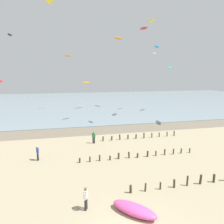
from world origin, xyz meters
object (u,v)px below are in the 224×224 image
Objects in this scene: person_mid_beach at (38,152)px; kite_aloft_5 at (151,21)px; person_nearest_camera at (86,198)px; kite_aloft_13 at (170,68)px; kite_aloft_2 at (157,47)px; kite_aloft_4 at (50,1)px; kite_aloft_12 at (10,35)px; kite_aloft_9 at (86,83)px; person_left_flank at (94,137)px; kite_aloft_8 at (154,53)px; grounded_kite at (134,209)px; kite_aloft_0 at (118,38)px; kite_aloft_10 at (144,28)px; kite_aloft_3 at (68,56)px.

person_mid_beach is 29.03m from kite_aloft_5.
kite_aloft_13 is (25.24, 36.07, 10.15)m from person_nearest_camera.
person_nearest_camera is at bearing 176.43° from kite_aloft_2.
kite_aloft_4 is at bearing 97.89° from person_nearest_camera.
kite_aloft_12 is at bearing 104.74° from person_mid_beach.
kite_aloft_4 reaches higher than kite_aloft_9.
kite_aloft_4 is (-5.21, 3.96, 18.54)m from person_left_flank.
kite_aloft_8 is 0.71× the size of kite_aloft_12.
person_left_flank is 15.80m from grounded_kite.
person_left_flank is 32.82m from kite_aloft_13.
kite_aloft_5 is at bearing -126.07° from kite_aloft_0.
kite_aloft_10 reaches higher than kite_aloft_5.
kite_aloft_3 is at bearing 127.81° from kite_aloft_0.
kite_aloft_8 is (18.70, 39.65, 14.36)m from grounded_kite.
kite_aloft_13 is at bearing -64.30° from kite_aloft_0.
person_left_flank is 0.51× the size of grounded_kite.
person_left_flank is at bearing 162.62° from kite_aloft_2.
kite_aloft_10 is at bearing -93.66° from kite_aloft_12.
grounded_kite is 1.20× the size of kite_aloft_4.
kite_aloft_12 is (-16.36, 44.74, 18.42)m from grounded_kite.
person_mid_beach is 37.06m from kite_aloft_3.
kite_aloft_9 is at bearing -43.67° from grounded_kite.
kite_aloft_2 is 8.56m from kite_aloft_8.
kite_aloft_3 is 22.25m from kite_aloft_8.
kite_aloft_3 is at bearing 68.80° from kite_aloft_10.
kite_aloft_2 is at bearing -41.31° from kite_aloft_5.
kite_aloft_9 is 0.66× the size of kite_aloft_10.
kite_aloft_8 is at bearing -101.19° from kite_aloft_12.
grounded_kite is 1.69× the size of kite_aloft_3.
kite_aloft_10 is at bearing -28.59° from kite_aloft_0.
kite_aloft_4 reaches higher than kite_aloft_13.
person_nearest_camera is 10.94m from person_mid_beach.
kite_aloft_13 is at bearing -164.51° from kite_aloft_10.
kite_aloft_0 is 1.01× the size of kite_aloft_2.
kite_aloft_12 is at bearing 96.11° from kite_aloft_2.
kite_aloft_12 is (-35.05, 5.09, 4.07)m from kite_aloft_8.
kite_aloft_10 reaches higher than kite_aloft_3.
kite_aloft_8 is 8.48m from kite_aloft_10.
kite_aloft_5 is at bearing 143.01° from kite_aloft_3.
person_mid_beach is 0.83× the size of kite_aloft_5.
kite_aloft_12 is at bearing -55.49° from kite_aloft_13.
kite_aloft_0 reaches higher than kite_aloft_9.
kite_aloft_13 is at bearing 41.34° from person_mid_beach.
kite_aloft_0 is at bearing -172.68° from kite_aloft_3.
kite_aloft_5 is 0.78× the size of kite_aloft_13.
kite_aloft_12 is (-13.14, 43.49, 17.84)m from person_nearest_camera.
kite_aloft_4 is 17.59m from kite_aloft_5.
kite_aloft_4 is 1.37× the size of kite_aloft_5.
person_left_flank is 39.62m from kite_aloft_10.
grounded_kite is 28.08m from kite_aloft_4.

